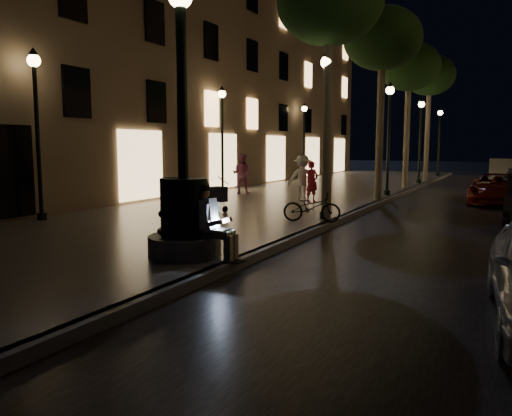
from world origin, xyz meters
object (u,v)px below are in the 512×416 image
Objects in this scene: seated_man_laptop at (211,221)px; bicycle at (312,207)px; tree_second at (383,40)px; lamp_left_b at (222,126)px; tree_near at (330,3)px; car_fifth at (504,172)px; lamp_curb_a at (326,113)px; lamp_curb_d at (439,133)px; lamp_curb_c at (420,130)px; stroller at (213,195)px; lamp_curb_b at (389,124)px; pedestrian_red at (312,182)px; fountain_lamppost at (184,204)px; tree_far at (430,76)px; pedestrian_pink at (242,174)px; tree_third at (409,67)px; pedestrian_white at (302,178)px; lamp_left_c at (304,131)px; lamp_left_a at (37,113)px; car_third at (497,189)px.

seated_man_laptop reaches higher than bicycle.
lamp_left_b is (-7.20, 0.00, -3.10)m from tree_second.
tree_near reaches higher than car_fifth.
car_fifth is (4.39, 25.98, -0.16)m from seated_man_laptop.
lamp_curb_a is at bearing -90.95° from tree_second.
lamp_curb_c is at bearing -90.00° from lamp_curb_d.
lamp_curb_c reaches higher than stroller.
lamp_curb_b reaches higher than seated_man_laptop.
pedestrian_red is 5.01m from bicycle.
car_fifth is (5.00, 25.98, -0.44)m from fountain_lamppost.
tree_far is 6.52× the size of stroller.
stroller is at bearing -172.75° from tree_near.
stroller is 6.51m from pedestrian_pink.
tree_near is 6.55m from stroller.
tree_near reaches higher than tree_third.
pedestrian_pink is (-3.98, 1.73, 0.11)m from pedestrian_red.
lamp_curb_d is at bearing 88.66° from fountain_lamppost.
car_fifth is (4.30, 7.98, -5.37)m from tree_third.
fountain_lamppost is 2.94× the size of pedestrian_white.
fountain_lamppost reaches higher than pedestrian_red.
lamp_left_b is at bearing -120.89° from tree_far.
tree_far is 14.74m from pedestrian_pink.
tree_far is 1.56× the size of lamp_left_c.
tree_far reaches higher than seated_man_laptop.
tree_near is 6.00m from tree_second.
lamp_curb_c reaches higher than pedestrian_pink.
lamp_left_b is 6.06m from pedestrian_red.
tree_near is at bearing 105.26° from pedestrian_white.
fountain_lamppost is 1.08× the size of lamp_left_a.
tree_near is at bearing -89.64° from lamp_curb_b.
lamp_left_c is 1.10× the size of car_third.
tree_third is at bearing 90.95° from tree_second.
lamp_left_a is 1.03× the size of car_fifth.
lamp_left_c is (0.00, 10.00, 0.00)m from lamp_left_b.
lamp_curb_a is at bearing -90.25° from tree_far.
lamp_left_a is 10.00m from lamp_left_b.
lamp_left_c is at bearing -164.43° from tree_far.
tree_third is at bearing 40.20° from lamp_left_b.
pedestrian_white is (-2.46, 4.20, -5.15)m from tree_near.
tree_third is (0.09, 18.00, 5.21)m from seated_man_laptop.
lamp_left_b is 3.01× the size of bicycle.
car_fifth is at bearing -43.09° from lamp_curb_d.
seated_man_laptop is at bearing -91.30° from tree_near.
seated_man_laptop is 24.62m from tree_far.
tree_near is 4.12× the size of pedestrian_white.
lamp_curb_c is at bearing -129.59° from pedestrian_pink.
tree_second is 6.09m from pedestrian_white.
fountain_lamppost is 0.68m from seated_man_laptop.
tree_third reaches higher than stroller.
lamp_curb_c is 1.00× the size of lamp_curb_d.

